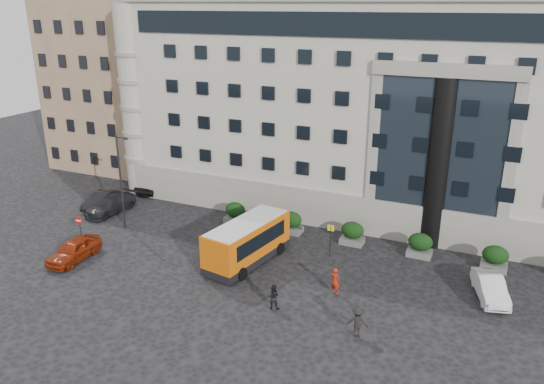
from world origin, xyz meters
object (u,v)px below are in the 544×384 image
at_px(hedge_c, 352,233).
at_px(pedestrian_b, 273,297).
at_px(no_entry_sign, 79,225).
at_px(white_taxi, 490,287).
at_px(parked_car_c, 111,205).
at_px(parked_car_a, 74,250).
at_px(pedestrian_a, 335,281).
at_px(minibus, 247,240).
at_px(red_truck, 167,173).
at_px(hedge_a, 235,212).
at_px(hedge_d, 420,245).
at_px(bus_stop_sign, 331,235).
at_px(pedestrian_c, 358,322).
at_px(hedge_b, 291,222).
at_px(street_lamp, 121,178).
at_px(parked_car_b, 102,200).
at_px(parked_car_d, 157,184).

height_order(hedge_c, pedestrian_b, hedge_c).
relative_size(no_entry_sign, white_taxi, 0.52).
height_order(hedge_c, parked_car_c, hedge_c).
distance_m(parked_car_a, pedestrian_a, 19.30).
height_order(minibus, red_truck, minibus).
relative_size(hedge_a, pedestrian_b, 1.12).
distance_m(hedge_d, parked_car_c, 27.07).
bearing_deg(hedge_a, bus_stop_sign, -16.42).
distance_m(hedge_a, pedestrian_c, 18.39).
bearing_deg(hedge_b, parked_car_c, -170.94).
height_order(minibus, parked_car_c, minibus).
height_order(parked_car_c, pedestrian_a, pedestrian_a).
relative_size(street_lamp, pedestrian_b, 4.88).
bearing_deg(hedge_c, white_taxi, -21.94).
distance_m(hedge_d, pedestrian_b, 13.13).
height_order(bus_stop_sign, pedestrian_a, bus_stop_sign).
relative_size(hedge_d, pedestrian_c, 0.98).
bearing_deg(white_taxi, bus_stop_sign, 156.15).
bearing_deg(pedestrian_c, parked_car_b, -30.85).
relative_size(hedge_b, parked_car_b, 0.43).
bearing_deg(hedge_b, minibus, -98.40).
xyz_separation_m(parked_car_a, white_taxi, (28.25, 6.97, -0.05)).
bearing_deg(pedestrian_c, no_entry_sign, -18.13).
bearing_deg(pedestrian_c, parked_car_c, -30.64).
bearing_deg(hedge_c, parked_car_d, 169.47).
xyz_separation_m(street_lamp, parked_car_d, (-3.10, 8.79, -3.62)).
bearing_deg(parked_car_b, red_truck, 72.05).
xyz_separation_m(parked_car_b, parked_car_d, (1.96, 5.91, 0.03)).
distance_m(hedge_d, parked_car_b, 28.67).
xyz_separation_m(minibus, pedestrian_c, (9.84, -5.63, -0.79)).
distance_m(parked_car_d, white_taxi, 32.82).
distance_m(white_taxi, pedestrian_a, 9.93).
distance_m(hedge_c, parked_car_d, 21.81).
height_order(hedge_d, parked_car_c, hedge_d).
bearing_deg(red_truck, parked_car_b, -89.63).
bearing_deg(hedge_a, pedestrian_a, -34.14).
xyz_separation_m(bus_stop_sign, red_truck, (-20.63, 8.65, -0.46)).
bearing_deg(pedestrian_b, parked_car_a, -13.20).
bearing_deg(parked_car_b, hedge_a, 3.97).
bearing_deg(hedge_b, street_lamp, -159.93).
relative_size(hedge_b, hedge_c, 1.00).
distance_m(hedge_b, pedestrian_a, 10.04).
bearing_deg(no_entry_sign, parked_car_c, 110.66).
distance_m(bus_stop_sign, minibus, 6.19).
bearing_deg(hedge_b, white_taxi, -15.01).
height_order(bus_stop_sign, parked_car_c, bus_stop_sign).
bearing_deg(street_lamp, parked_car_c, 147.52).
height_order(hedge_d, parked_car_d, hedge_d).
bearing_deg(pedestrian_a, parked_car_a, 24.29).
height_order(red_truck, parked_car_b, red_truck).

